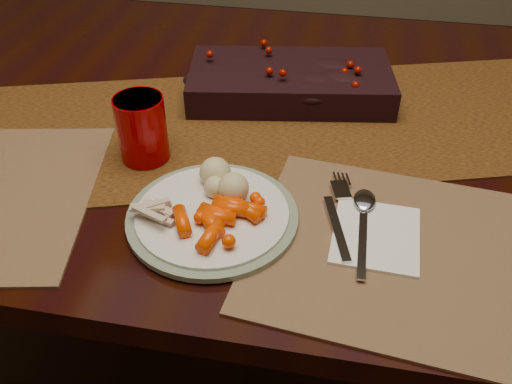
% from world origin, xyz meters
% --- Properties ---
extents(floor, '(5.00, 5.00, 0.00)m').
position_xyz_m(floor, '(0.00, 0.00, 0.00)').
color(floor, black).
rests_on(floor, ground).
extents(dining_table, '(1.80, 1.00, 0.75)m').
position_xyz_m(dining_table, '(0.00, 0.00, 0.38)').
color(dining_table, black).
rests_on(dining_table, floor).
extents(table_runner, '(1.93, 0.94, 0.00)m').
position_xyz_m(table_runner, '(0.01, -0.04, 0.75)').
color(table_runner, '#2F1E04').
rests_on(table_runner, dining_table).
extents(centerpiece, '(0.40, 0.25, 0.07)m').
position_xyz_m(centerpiece, '(0.03, 0.06, 0.79)').
color(centerpiece, black).
rests_on(centerpiece, table_runner).
extents(placemat_main, '(0.49, 0.38, 0.00)m').
position_xyz_m(placemat_main, '(0.27, -0.33, 0.75)').
color(placemat_main, brown).
rests_on(placemat_main, dining_table).
extents(dinner_plate, '(0.30, 0.30, 0.01)m').
position_xyz_m(dinner_plate, '(-0.02, -0.31, 0.76)').
color(dinner_plate, white).
rests_on(dinner_plate, placemat_main).
extents(baby_carrots, '(0.13, 0.12, 0.02)m').
position_xyz_m(baby_carrots, '(-0.02, -0.33, 0.78)').
color(baby_carrots, '#F94100').
rests_on(baby_carrots, dinner_plate).
extents(mashed_potatoes, '(0.09, 0.08, 0.05)m').
position_xyz_m(mashed_potatoes, '(-0.02, -0.25, 0.79)').
color(mashed_potatoes, '#F2D18E').
rests_on(mashed_potatoes, dinner_plate).
extents(turkey_shreds, '(0.07, 0.06, 0.01)m').
position_xyz_m(turkey_shreds, '(-0.10, -0.33, 0.78)').
color(turkey_shreds, '#A89488').
rests_on(turkey_shreds, dinner_plate).
extents(napkin, '(0.12, 0.14, 0.00)m').
position_xyz_m(napkin, '(0.20, -0.30, 0.76)').
color(napkin, white).
rests_on(napkin, placemat_main).
extents(fork, '(0.07, 0.17, 0.00)m').
position_xyz_m(fork, '(0.15, -0.28, 0.76)').
color(fork, '#ABAAB9').
rests_on(fork, napkin).
extents(spoon, '(0.03, 0.16, 0.00)m').
position_xyz_m(spoon, '(0.18, -0.30, 0.76)').
color(spoon, silver).
rests_on(spoon, napkin).
extents(red_cup, '(0.10, 0.10, 0.11)m').
position_xyz_m(red_cup, '(-0.17, -0.18, 0.81)').
color(red_cup, '#A00000').
rests_on(red_cup, placemat_main).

